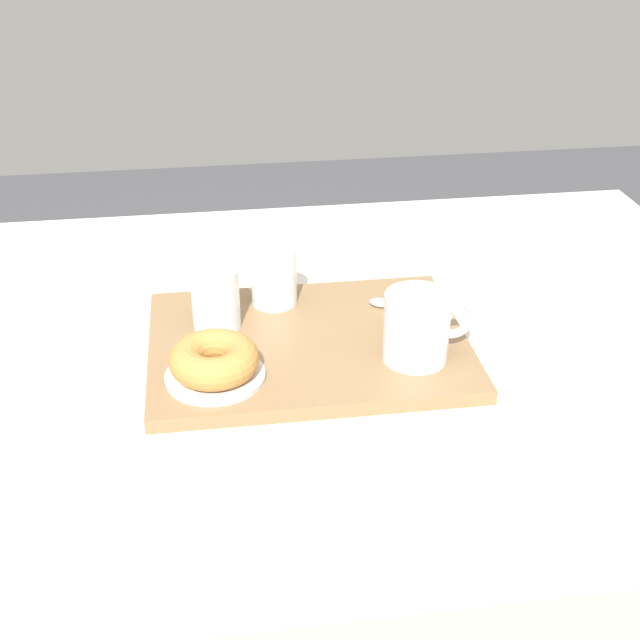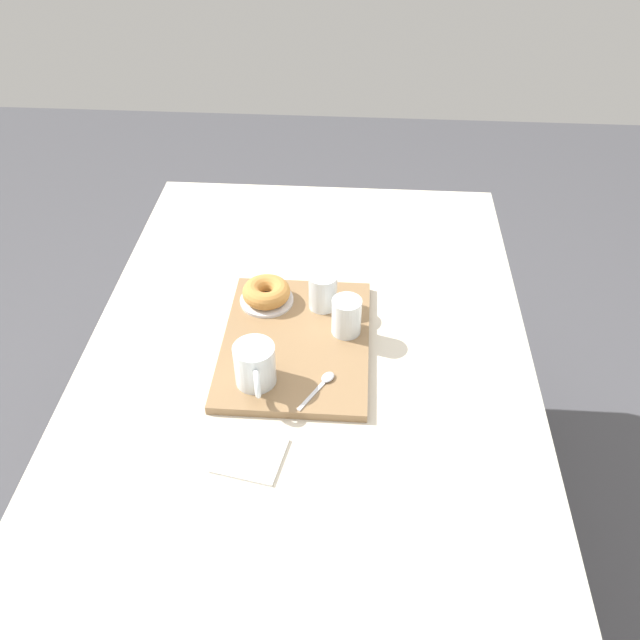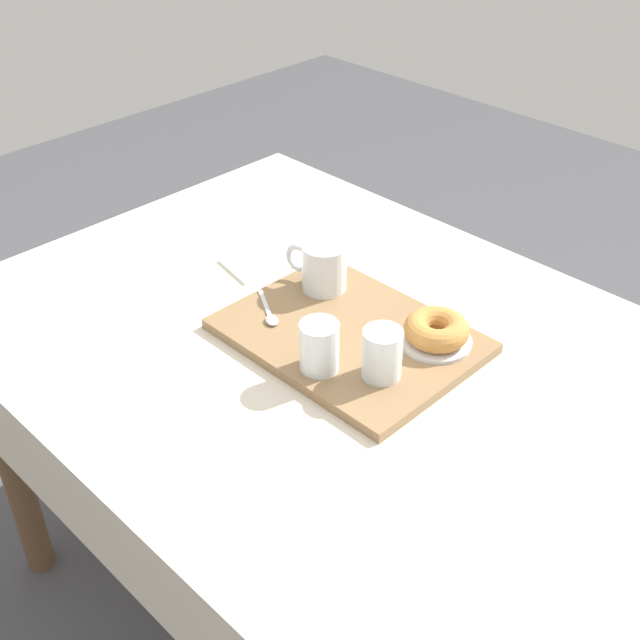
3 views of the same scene
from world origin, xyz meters
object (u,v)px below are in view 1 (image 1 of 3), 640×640
Objects in this scene: dining_table at (300,392)px; paper_napkin at (541,354)px; tea_mug_left at (418,329)px; sugar_donut_left at (214,359)px; teaspoon_near at (390,305)px; water_glass_far at (274,278)px; serving_tray at (308,344)px; water_glass_near at (216,301)px; donut_plate_left at (215,376)px.

dining_table is 0.35m from paper_napkin.
tea_mug_left reaches higher than paper_napkin.
sugar_donut_left is 0.30m from teaspoon_near.
paper_napkin is (-0.35, 0.17, -0.06)m from water_glass_far.
water_glass_far is 0.76× the size of teaspoon_near.
serving_tray is 3.49× the size of paper_napkin.
serving_tray is 0.14m from water_glass_near.
teaspoon_near reaches higher than paper_napkin.
serving_tray is 4.91× the size of water_glass_far.
serving_tray is 3.38× the size of donut_plate_left.
sugar_donut_left is (0.00, 0.00, 0.02)m from donut_plate_left.
dining_table is 16.11× the size of water_glass_near.
teaspoon_near is at bearing -162.05° from dining_table.
water_glass_far is (0.03, -0.08, 0.15)m from dining_table.
water_glass_far is 0.77× the size of sugar_donut_left.
water_glass_near reaches higher than dining_table.
serving_tray is 0.32m from paper_napkin.
sugar_donut_left reaches higher than paper_napkin.
sugar_donut_left is at bearing 42.04° from dining_table.
water_glass_near is at bearing -23.39° from serving_tray.
water_glass_far is (0.04, -0.11, 0.05)m from serving_tray.
water_glass_near is (0.11, -0.03, 0.15)m from dining_table.
dining_table is 12.46× the size of sugar_donut_left.
sugar_donut_left is (0.09, 0.19, -0.01)m from water_glass_far.
water_glass_far is at bearing -46.77° from tea_mug_left.
water_glass_near is 1.00× the size of water_glass_far.
donut_plate_left is at bearing 60.65° from teaspoon_near.
tea_mug_left is 1.01× the size of donut_plate_left.
water_glass_near reaches higher than teaspoon_near.
water_glass_near is 0.46m from paper_napkin.
tea_mug_left is at bearing 146.18° from dining_table.
tea_mug_left is 0.15m from teaspoon_near.
dining_table is at bearing 166.88° from water_glass_near.
sugar_donut_left is (0.01, 0.14, -0.01)m from water_glass_near.
teaspoon_near is at bearing 166.66° from water_glass_far.
tea_mug_left is 0.19m from paper_napkin.
sugar_donut_left is at bearing 3.11° from paper_napkin.
tea_mug_left is 1.13× the size of sugar_donut_left.
teaspoon_near is (-0.25, -0.02, -0.04)m from water_glass_near.
water_glass_near is 0.14m from donut_plate_left.
donut_plate_left is at bearing 42.04° from dining_table.
sugar_donut_left is (0.27, 0.01, -0.02)m from tea_mug_left.
water_glass_far is (-0.09, -0.06, 0.00)m from water_glass_near.
teaspoon_near reaches higher than serving_tray.
paper_napkin is (-0.45, -0.02, -0.02)m from donut_plate_left.
water_glass_far is at bearing -72.82° from dining_table.
water_glass_near is at bearing -25.56° from tea_mug_left.
serving_tray is 0.16m from tea_mug_left.
sugar_donut_left is 0.99× the size of teaspoon_near.
serving_tray is at bearing 107.65° from water_glass_far.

